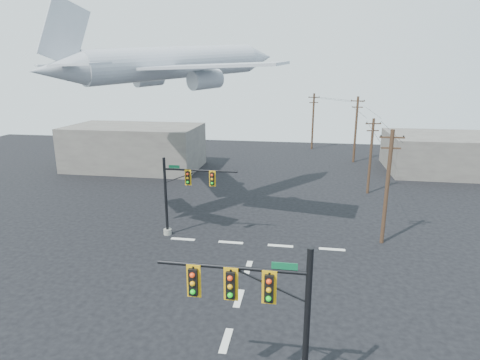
% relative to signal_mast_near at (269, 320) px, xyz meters
% --- Properties ---
extents(ground, '(120.00, 120.00, 0.00)m').
position_rel_signal_mast_near_xyz_m(ground, '(-2.48, 3.73, -4.02)').
color(ground, black).
rests_on(ground, ground).
extents(lane_markings, '(14.00, 21.20, 0.01)m').
position_rel_signal_mast_near_xyz_m(lane_markings, '(-2.48, 9.07, -4.01)').
color(lane_markings, silver).
rests_on(lane_markings, ground).
extents(signal_mast_near, '(6.24, 0.79, 7.16)m').
position_rel_signal_mast_near_xyz_m(signal_mast_near, '(0.00, 0.00, 0.00)').
color(signal_mast_near, gray).
rests_on(signal_mast_near, ground).
extents(signal_mast_far, '(6.34, 0.73, 6.65)m').
position_rel_signal_mast_near_xyz_m(signal_mast_far, '(-8.75, 16.45, -0.45)').
color(signal_mast_far, gray).
rests_on(signal_mast_far, ground).
extents(utility_pole_a, '(1.83, 0.31, 9.16)m').
position_rel_signal_mast_near_xyz_m(utility_pole_a, '(7.53, 17.69, 0.77)').
color(utility_pole_a, '#48311F').
rests_on(utility_pole_a, ground).
extents(utility_pole_b, '(1.69, 0.47, 8.42)m').
position_rel_signal_mast_near_xyz_m(utility_pole_b, '(8.30, 31.46, 0.38)').
color(utility_pole_b, '#48311F').
rests_on(utility_pole_b, ground).
extents(utility_pole_c, '(2.00, 0.33, 9.77)m').
position_rel_signal_mast_near_xyz_m(utility_pole_c, '(8.44, 47.63, 1.09)').
color(utility_pole_c, '#48311F').
rests_on(utility_pole_c, ground).
extents(utility_pole_d, '(1.95, 0.69, 9.62)m').
position_rel_signal_mast_near_xyz_m(utility_pole_d, '(2.30, 57.24, 1.02)').
color(utility_pole_d, '#48311F').
rests_on(utility_pole_d, ground).
extents(power_lines, '(7.94, 39.56, 0.86)m').
position_rel_signal_mast_near_xyz_m(power_lines, '(7.39, 38.11, 4.47)').
color(power_lines, black).
extents(airliner, '(20.19, 22.16, 6.68)m').
position_rel_signal_mast_near_xyz_m(airliner, '(-10.35, 21.76, 9.97)').
color(airliner, '#B7BCC4').
extents(building_left, '(18.00, 10.00, 6.00)m').
position_rel_signal_mast_near_xyz_m(building_left, '(-22.48, 38.73, -1.02)').
color(building_left, slate).
rests_on(building_left, ground).
extents(building_right, '(14.00, 12.00, 5.00)m').
position_rel_signal_mast_near_xyz_m(building_right, '(19.52, 43.73, -1.52)').
color(building_right, slate).
rests_on(building_right, ground).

